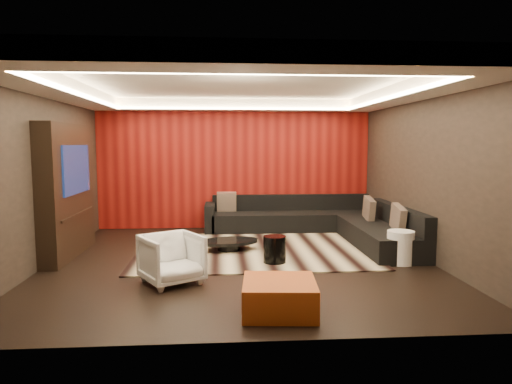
{
  "coord_description": "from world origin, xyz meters",
  "views": [
    {
      "loc": [
        -0.26,
        -7.14,
        1.87
      ],
      "look_at": [
        0.3,
        0.6,
        1.05
      ],
      "focal_mm": 32.0,
      "sensor_mm": 36.0,
      "label": 1
    }
  ],
  "objects": [
    {
      "name": "cove_left",
      "position": [
        -2.36,
        0.0,
        2.6
      ],
      "size": [
        0.08,
        4.8,
        0.04
      ],
      "primitive_type": "cube",
      "color": "#FFD899",
      "rests_on": "ground"
    },
    {
      "name": "soffit_right",
      "position": [
        2.7,
        0.0,
        2.69
      ],
      "size": [
        0.6,
        4.8,
        0.22
      ],
      "primitive_type": "cube",
      "color": "silver",
      "rests_on": "ground"
    },
    {
      "name": "cove_right",
      "position": [
        2.36,
        0.0,
        2.6
      ],
      "size": [
        0.08,
        4.8,
        0.04
      ],
      "primitive_type": "cube",
      "color": "#FFD899",
      "rests_on": "ground"
    },
    {
      "name": "tv_screen",
      "position": [
        -2.69,
        0.6,
        1.45
      ],
      "size": [
        0.04,
        1.3,
        0.8
      ],
      "primitive_type": "cube",
      "color": "black",
      "rests_on": "ground"
    },
    {
      "name": "cove_back",
      "position": [
        0.0,
        2.36,
        2.6
      ],
      "size": [
        4.8,
        0.08,
        0.04
      ],
      "primitive_type": "cube",
      "color": "#FFD899",
      "rests_on": "ground"
    },
    {
      "name": "wall_right",
      "position": [
        3.01,
        0.0,
        1.4
      ],
      "size": [
        0.02,
        6.0,
        2.8
      ],
      "primitive_type": "cube",
      "color": "black",
      "rests_on": "ground"
    },
    {
      "name": "throw_pillows",
      "position": [
        1.69,
        1.48,
        0.62
      ],
      "size": [
        3.15,
        2.79,
        0.5
      ],
      "color": "#C4A58F",
      "rests_on": "sectional_sofa"
    },
    {
      "name": "orange_ottoman",
      "position": [
        0.35,
        -2.25,
        0.18
      ],
      "size": [
        0.87,
        0.87,
        0.36
      ],
      "primitive_type": "cube",
      "rotation": [
        0.0,
        0.0,
        -0.09
      ],
      "color": "#9E4E14",
      "rests_on": "floor"
    },
    {
      "name": "wall_back",
      "position": [
        0.0,
        3.01,
        1.4
      ],
      "size": [
        6.0,
        0.02,
        2.8
      ],
      "primitive_type": "cube",
      "color": "black",
      "rests_on": "ground"
    },
    {
      "name": "soffit_front",
      "position": [
        0.0,
        -2.7,
        2.69
      ],
      "size": [
        6.0,
        0.6,
        0.22
      ],
      "primitive_type": "cube",
      "color": "silver",
      "rests_on": "ground"
    },
    {
      "name": "armchair",
      "position": [
        -0.96,
        -1.09,
        0.34
      ],
      "size": [
        0.99,
        1.0,
        0.67
      ],
      "primitive_type": "imported",
      "rotation": [
        0.0,
        0.0,
        0.54
      ],
      "color": "silver",
      "rests_on": "floor"
    },
    {
      "name": "tv_shelf",
      "position": [
        -2.69,
        0.6,
        0.7
      ],
      "size": [
        0.04,
        1.6,
        0.04
      ],
      "primitive_type": "cube",
      "color": "black",
      "rests_on": "ground"
    },
    {
      "name": "tv_surround",
      "position": [
        -2.85,
        0.6,
        1.1
      ],
      "size": [
        0.3,
        2.0,
        2.2
      ],
      "primitive_type": "cube",
      "color": "black",
      "rests_on": "ground"
    },
    {
      "name": "red_feature_wall",
      "position": [
        0.0,
        2.97,
        1.4
      ],
      "size": [
        5.98,
        0.05,
        2.78
      ],
      "primitive_type": "cube",
      "color": "#6B0C0A",
      "rests_on": "ground"
    },
    {
      "name": "white_side_table",
      "position": [
        2.5,
        -0.33,
        0.26
      ],
      "size": [
        0.45,
        0.45,
        0.52
      ],
      "primitive_type": "cylinder",
      "rotation": [
        0.0,
        0.0,
        -0.08
      ],
      "color": "white",
      "rests_on": "floor"
    },
    {
      "name": "soffit_back",
      "position": [
        0.0,
        2.7,
        2.69
      ],
      "size": [
        6.0,
        0.6,
        0.22
      ],
      "primitive_type": "cube",
      "color": "silver",
      "rests_on": "ground"
    },
    {
      "name": "floor",
      "position": [
        0.0,
        0.0,
        -0.01
      ],
      "size": [
        6.0,
        6.0,
        0.02
      ],
      "primitive_type": "cube",
      "color": "black",
      "rests_on": "ground"
    },
    {
      "name": "wall_left",
      "position": [
        -3.01,
        0.0,
        1.4
      ],
      "size": [
        0.02,
        6.0,
        2.8
      ],
      "primitive_type": "cube",
      "color": "black",
      "rests_on": "ground"
    },
    {
      "name": "ceiling",
      "position": [
        0.0,
        0.0,
        2.81
      ],
      "size": [
        6.0,
        6.0,
        0.02
      ],
      "primitive_type": "cube",
      "color": "silver",
      "rests_on": "ground"
    },
    {
      "name": "drum_stool",
      "position": [
        0.54,
        -0.18,
        0.23
      ],
      "size": [
        0.46,
        0.46,
        0.42
      ],
      "primitive_type": "cylinder",
      "rotation": [
        0.0,
        0.0,
        -0.4
      ],
      "color": "black",
      "rests_on": "rug"
    },
    {
      "name": "cove_front",
      "position": [
        0.0,
        -2.36,
        2.6
      ],
      "size": [
        4.8,
        0.08,
        0.04
      ],
      "primitive_type": "cube",
      "color": "#FFD899",
      "rests_on": "ground"
    },
    {
      "name": "striped_pouf",
      "position": [
        -1.05,
        0.59,
        0.19
      ],
      "size": [
        0.69,
        0.69,
        0.33
      ],
      "primitive_type": "ellipsoid",
      "rotation": [
        0.0,
        0.0,
        -0.16
      ],
      "color": "#BAAB90",
      "rests_on": "rug"
    },
    {
      "name": "rug",
      "position": [
        0.25,
        0.72,
        0.01
      ],
      "size": [
        4.03,
        3.04,
        0.02
      ],
      "primitive_type": "cube",
      "rotation": [
        0.0,
        0.0,
        0.01
      ],
      "color": "#C1B38D",
      "rests_on": "floor"
    },
    {
      "name": "soffit_left",
      "position": [
        -2.7,
        0.0,
        2.69
      ],
      "size": [
        0.6,
        4.8,
        0.22
      ],
      "primitive_type": "cube",
      "color": "silver",
      "rests_on": "ground"
    },
    {
      "name": "coffee_table",
      "position": [
        -0.17,
        0.71,
        0.11
      ],
      "size": [
        1.26,
        1.26,
        0.18
      ],
      "primitive_type": "cylinder",
      "rotation": [
        0.0,
        0.0,
        0.23
      ],
      "color": "black",
      "rests_on": "rug"
    },
    {
      "name": "sectional_sofa",
      "position": [
        1.73,
        1.86,
        0.26
      ],
      "size": [
        3.65,
        3.5,
        0.75
      ],
      "color": "black",
      "rests_on": "floor"
    }
  ]
}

